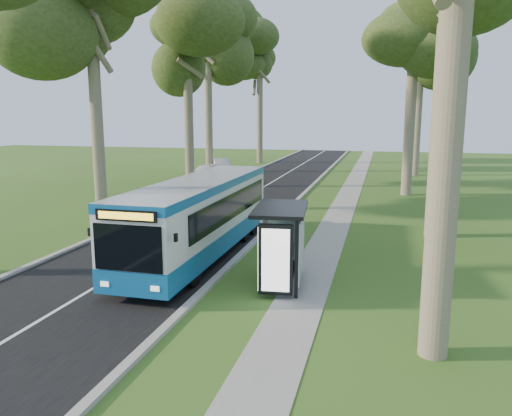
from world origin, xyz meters
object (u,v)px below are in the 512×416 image
Objects in this scene: bus at (200,217)px; bus_stop_sign at (261,222)px; car_white at (208,174)px; bus_shelter at (282,233)px; litter_bin at (290,215)px; car_silver at (222,167)px.

bus is 2.51m from bus_stop_sign.
bus is at bearing -53.71° from car_white.
bus is 2.26× the size of car_white.
bus_shelter reaches higher than bus_stop_sign.
bus_shelter is at bearing -81.14° from litter_bin.
bus_stop_sign is 0.49× the size of car_white.
litter_bin is (-1.51, 9.71, -1.37)m from bus_shelter.
car_silver is (-7.65, 25.98, -0.83)m from bus.
bus_shelter is 24.48m from car_white.
car_white reaches higher than car_silver.
bus reaches higher than bus_shelter.
bus is 13.39× the size of litter_bin.
bus_stop_sign is 2.88× the size of litter_bin.
car_silver is at bearing 105.69° from bus_shelter.
bus_shelter is 9.92m from litter_bin.
bus_stop_sign reaches higher than car_silver.
car_silver is at bearing 117.46° from litter_bin.
bus_shelter is 0.63× the size of car_white.
car_white is (-9.08, 19.43, -0.67)m from bus_stop_sign.
bus_shelter is 31.11m from car_silver.
car_white is at bearing 125.62° from litter_bin.
bus_shelter reaches higher than litter_bin.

